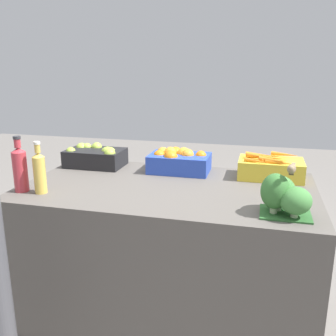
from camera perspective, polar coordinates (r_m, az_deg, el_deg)
name	(u,v)px	position (r m, az deg, el deg)	size (l,w,h in m)	color
ground_plane	(168,308)	(2.42, 0.00, -20.60)	(10.00, 10.00, 0.00)	slate
market_table	(168,250)	(2.22, 0.00, -12.36)	(1.59, 0.90, 0.78)	#56514C
apple_crate	(96,156)	(2.50, -10.95, 1.77)	(0.37, 0.24, 0.14)	black
orange_crate	(178,160)	(2.32, 1.52, 1.16)	(0.37, 0.24, 0.15)	#2847B7
carrot_crate	(270,168)	(2.26, 15.35, 0.02)	(0.37, 0.24, 0.15)	gold
broccoli_pile	(282,195)	(1.71, 17.01, -3.93)	(0.22, 0.21, 0.19)	#2D602D
juice_bottle_ruby	(20,168)	(2.08, -21.63, -0.03)	(0.07, 0.07, 0.29)	#B2333D
juice_bottle_golden	(40,172)	(2.02, -18.99, -0.52)	(0.06, 0.06, 0.27)	gold
sparrow_bird	(292,169)	(1.67, 18.31, -0.11)	(0.05, 0.14, 0.05)	#4C3D2D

